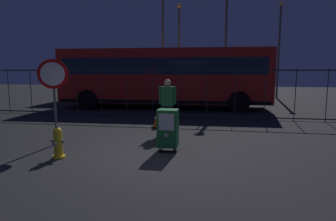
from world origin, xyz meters
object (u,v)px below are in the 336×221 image
(fire_hydrant, at_px, (58,143))
(street_light_far_right, at_px, (226,26))
(newspaper_box_primary, at_px, (168,128))
(pedestrian, at_px, (167,103))
(bus_near, at_px, (164,75))
(street_light_far_left, at_px, (179,44))
(street_light_near_right, at_px, (279,42))
(street_light_near_left, at_px, (163,35))
(stop_sign, at_px, (53,84))
(bus_far, at_px, (149,74))
(traffic_cone, at_px, (157,120))

(fire_hydrant, relative_size, street_light_far_right, 0.09)
(fire_hydrant, distance_m, newspaper_box_primary, 2.51)
(pedestrian, bearing_deg, bus_near, 101.64)
(street_light_far_left, relative_size, street_light_far_right, 0.79)
(street_light_near_right, bearing_deg, street_light_far_left, -167.33)
(bus_near, bearing_deg, street_light_far_left, 87.25)
(bus_near, height_order, street_light_near_left, street_light_near_left)
(street_light_near_left, bearing_deg, stop_sign, -92.47)
(newspaper_box_primary, xyz_separation_m, street_light_far_left, (-1.56, 13.24, 3.19))
(fire_hydrant, xyz_separation_m, street_light_near_right, (7.58, 15.74, 3.54))
(street_light_near_left, bearing_deg, street_light_far_right, -11.38)
(newspaper_box_primary, distance_m, street_light_far_left, 13.70)
(pedestrian, xyz_separation_m, bus_near, (-1.23, 5.95, 0.76))
(bus_far, height_order, street_light_far_right, street_light_far_right)
(newspaper_box_primary, bearing_deg, street_light_far_right, 82.33)
(fire_hydrant, distance_m, street_light_near_right, 17.82)
(pedestrian, bearing_deg, street_light_far_left, 96.07)
(newspaper_box_primary, distance_m, bus_near, 8.23)
(bus_near, height_order, bus_far, same)
(bus_near, xyz_separation_m, street_light_far_left, (0.04, 5.25, 2.05))
(pedestrian, relative_size, bus_near, 0.16)
(street_light_near_right, distance_m, street_light_far_right, 5.07)
(pedestrian, relative_size, street_light_far_left, 0.26)
(pedestrian, distance_m, street_light_near_right, 14.23)
(stop_sign, height_order, street_light_far_left, street_light_far_left)
(traffic_cone, bearing_deg, pedestrian, -57.15)
(street_light_near_left, bearing_deg, newspaper_box_primary, -78.45)
(traffic_cone, bearing_deg, newspaper_box_primary, -72.78)
(bus_near, relative_size, street_light_far_right, 1.31)
(bus_near, xyz_separation_m, bus_far, (-1.71, 3.75, 0.00))
(street_light_far_right, bearing_deg, street_light_near_left, 168.62)
(pedestrian, height_order, bus_near, bus_near)
(traffic_cone, distance_m, street_light_near_left, 10.35)
(pedestrian, bearing_deg, traffic_cone, 122.85)
(traffic_cone, bearing_deg, bus_far, 105.25)
(traffic_cone, distance_m, bus_near, 5.43)
(stop_sign, distance_m, traffic_cone, 3.69)
(fire_hydrant, distance_m, street_light_near_left, 13.76)
(pedestrian, xyz_separation_m, street_light_near_right, (5.64, 12.73, 2.95))
(newspaper_box_primary, relative_size, bus_near, 0.10)
(street_light_near_right, bearing_deg, stop_sign, -119.52)
(fire_hydrant, height_order, stop_sign, stop_sign)
(bus_far, height_order, street_light_near_right, street_light_near_right)
(stop_sign, height_order, bus_far, bus_far)
(bus_near, height_order, street_light_near_right, street_light_near_right)
(fire_hydrant, bearing_deg, street_light_far_left, 86.99)
(pedestrian, xyz_separation_m, street_light_far_left, (-1.19, 11.19, 2.81))
(pedestrian, height_order, street_light_far_left, street_light_far_left)
(stop_sign, distance_m, bus_near, 7.99)
(newspaper_box_primary, height_order, street_light_near_right, street_light_near_right)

